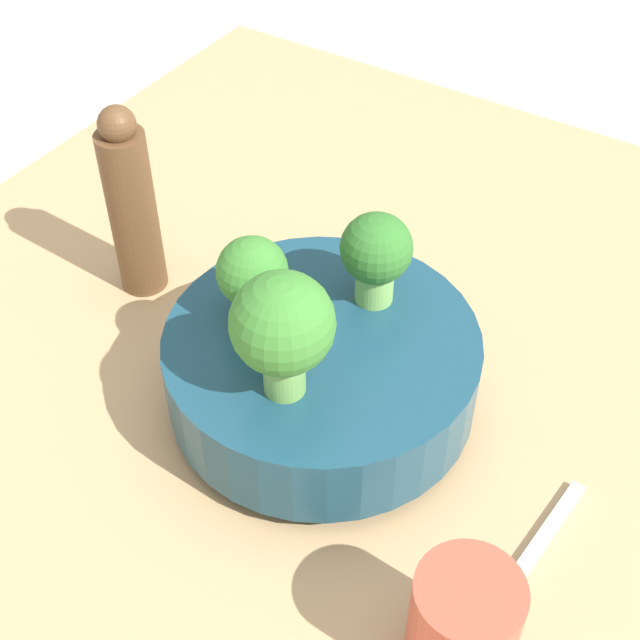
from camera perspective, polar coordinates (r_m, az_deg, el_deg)
The scene contains 9 objects.
ground_plane at distance 0.73m, azimuth -2.26°, elevation -5.94°, with size 6.00×6.00×0.00m, color silver.
table at distance 0.72m, azimuth -2.29°, elevation -5.15°, with size 0.98×0.80×0.03m.
bowl at distance 0.66m, azimuth 0.00°, elevation -3.23°, with size 0.23×0.23×0.08m.
broccoli_floret_right at distance 0.65m, azimuth 3.61°, elevation 4.28°, with size 0.05×0.05×0.08m.
broccoli_floret_back at distance 0.63m, azimuth -4.35°, elevation 2.96°, with size 0.05×0.05×0.07m.
broccoli_floret_left at distance 0.57m, azimuth -2.42°, elevation -0.49°, with size 0.07×0.07×0.10m.
cup at distance 0.55m, azimuth 9.11°, elevation -18.82°, with size 0.06×0.06×0.09m.
pepper_mill at distance 0.76m, azimuth -11.97°, elevation 7.19°, with size 0.04×0.04×0.18m.
fork at distance 0.63m, azimuth 12.97°, elevation -15.04°, with size 0.16×0.03×0.01m.
Camera 1 is at (-0.38, -0.27, 0.56)m, focal length 50.00 mm.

